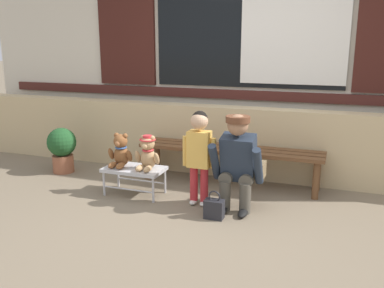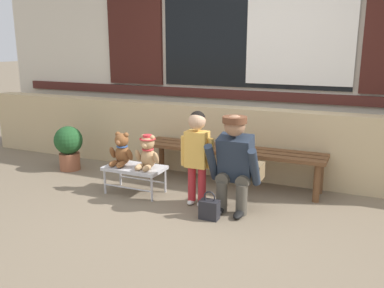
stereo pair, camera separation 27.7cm
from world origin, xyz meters
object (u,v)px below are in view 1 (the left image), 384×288
object	(u,v)px
handbag_on_ground	(214,209)
potted_plant	(62,147)
teddy_bear_plain	(121,151)
adult_crouching	(239,162)
teddy_bear_with_hat	(147,153)
wooden_bench_long	(229,153)
child_standing	(199,148)
small_display_bench	(134,171)

from	to	relation	value
handbag_on_ground	potted_plant	distance (m)	2.34
teddy_bear_plain	adult_crouching	bearing A→B (deg)	-0.61
teddy_bear_plain	teddy_bear_with_hat	distance (m)	0.32
teddy_bear_plain	teddy_bear_with_hat	world-z (taller)	same
wooden_bench_long	handbag_on_ground	world-z (taller)	wooden_bench_long
wooden_bench_long	potted_plant	xyz separation A→B (m)	(-2.10, -0.27, -0.05)
teddy_bear_with_hat	potted_plant	bearing A→B (deg)	164.18
child_standing	handbag_on_ground	bearing A→B (deg)	-48.47
teddy_bear_plain	handbag_on_ground	world-z (taller)	teddy_bear_plain
teddy_bear_plain	adult_crouching	distance (m)	1.30
teddy_bear_plain	potted_plant	bearing A→B (deg)	159.74
small_display_bench	adult_crouching	size ratio (longest dim) A/B	0.67
small_display_bench	handbag_on_ground	size ratio (longest dim) A/B	2.35
child_standing	handbag_on_ground	size ratio (longest dim) A/B	3.52
adult_crouching	potted_plant	size ratio (longest dim) A/B	1.67
teddy_bear_with_hat	potted_plant	world-z (taller)	teddy_bear_with_hat
handbag_on_ground	potted_plant	bearing A→B (deg)	162.31
handbag_on_ground	child_standing	bearing A→B (deg)	131.53
small_display_bench	child_standing	bearing A→B (deg)	-2.86
teddy_bear_plain	potted_plant	xyz separation A→B (m)	(-1.07, 0.39, -0.14)
teddy_bear_plain	wooden_bench_long	bearing A→B (deg)	32.58
wooden_bench_long	handbag_on_ground	xyz separation A→B (m)	(0.12, -0.97, -0.28)
wooden_bench_long	handbag_on_ground	size ratio (longest dim) A/B	7.72
wooden_bench_long	teddy_bear_with_hat	distance (m)	0.97
teddy_bear_plain	handbag_on_ground	xyz separation A→B (m)	(1.15, -0.31, -0.37)
potted_plant	adult_crouching	bearing A→B (deg)	-9.76
small_display_bench	potted_plant	xyz separation A→B (m)	(-1.23, 0.39, 0.06)
teddy_bear_plain	child_standing	distance (m)	0.92
teddy_bear_with_hat	child_standing	distance (m)	0.60
teddy_bear_plain	small_display_bench	bearing A→B (deg)	-0.51
adult_crouching	wooden_bench_long	bearing A→B (deg)	111.91
wooden_bench_long	child_standing	bearing A→B (deg)	-100.11
small_display_bench	teddy_bear_with_hat	size ratio (longest dim) A/B	1.76
handbag_on_ground	teddy_bear_with_hat	bearing A→B (deg)	159.27
teddy_bear_plain	handbag_on_ground	bearing A→B (deg)	-15.25
teddy_bear_with_hat	adult_crouching	distance (m)	0.98
wooden_bench_long	potted_plant	size ratio (longest dim) A/B	3.68
small_display_bench	potted_plant	distance (m)	1.29
teddy_bear_with_hat	small_display_bench	bearing A→B (deg)	-179.23
teddy_bear_plain	teddy_bear_with_hat	bearing A→B (deg)	0.13
teddy_bear_with_hat	potted_plant	size ratio (longest dim) A/B	0.64
potted_plant	small_display_bench	bearing A→B (deg)	-17.85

